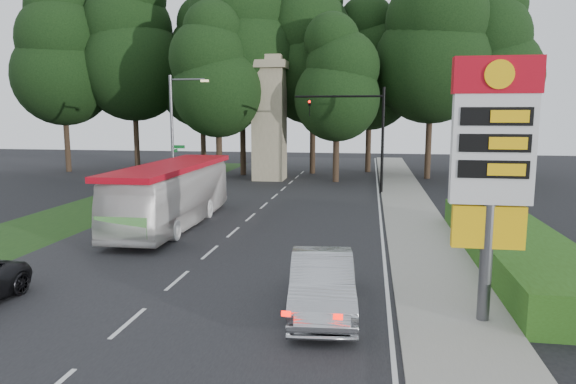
% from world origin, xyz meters
% --- Properties ---
extents(ground, '(120.00, 120.00, 0.00)m').
position_xyz_m(ground, '(0.00, 0.00, 0.00)').
color(ground, black).
rests_on(ground, ground).
extents(road_surface, '(14.00, 80.00, 0.02)m').
position_xyz_m(road_surface, '(0.00, 12.00, 0.01)').
color(road_surface, black).
rests_on(road_surface, ground).
extents(sidewalk_right, '(3.00, 80.00, 0.12)m').
position_xyz_m(sidewalk_right, '(8.50, 12.00, 0.06)').
color(sidewalk_right, gray).
rests_on(sidewalk_right, ground).
extents(grass_verge_left, '(5.00, 50.00, 0.02)m').
position_xyz_m(grass_verge_left, '(-9.50, 18.00, 0.01)').
color(grass_verge_left, '#193814').
rests_on(grass_verge_left, ground).
extents(hedge, '(3.00, 14.00, 1.20)m').
position_xyz_m(hedge, '(11.50, 8.00, 0.60)').
color(hedge, '#264B14').
rests_on(hedge, ground).
extents(gas_station_pylon, '(2.10, 0.45, 6.85)m').
position_xyz_m(gas_station_pylon, '(9.20, 1.99, 4.45)').
color(gas_station_pylon, '#59595E').
rests_on(gas_station_pylon, ground).
extents(traffic_signal_mast, '(6.10, 0.35, 7.20)m').
position_xyz_m(traffic_signal_mast, '(5.68, 24.00, 4.67)').
color(traffic_signal_mast, black).
rests_on(traffic_signal_mast, ground).
extents(streetlight_signs, '(2.75, 0.98, 8.00)m').
position_xyz_m(streetlight_signs, '(-6.99, 22.01, 4.44)').
color(streetlight_signs, '#59595E').
rests_on(streetlight_signs, ground).
extents(monument, '(3.00, 3.00, 10.05)m').
position_xyz_m(monument, '(-2.00, 30.00, 5.10)').
color(monument, gray).
rests_on(monument, ground).
extents(tree_far_west, '(8.96, 8.96, 17.60)m').
position_xyz_m(tree_far_west, '(-22.00, 33.00, 10.68)').
color(tree_far_west, '#2D2116').
rests_on(tree_far_west, ground).
extents(tree_west_mid, '(9.80, 9.80, 19.25)m').
position_xyz_m(tree_west_mid, '(-16.00, 35.00, 11.69)').
color(tree_west_mid, '#2D2116').
rests_on(tree_west_mid, ground).
extents(tree_west_near, '(8.40, 8.40, 16.50)m').
position_xyz_m(tree_west_near, '(-10.00, 37.00, 10.02)').
color(tree_west_near, '#2D2116').
rests_on(tree_west_near, ground).
extents(tree_center_left, '(10.08, 10.08, 19.80)m').
position_xyz_m(tree_center_left, '(-5.00, 33.00, 12.02)').
color(tree_center_left, '#2D2116').
rests_on(tree_center_left, ground).
extents(tree_center_right, '(9.24, 9.24, 18.15)m').
position_xyz_m(tree_center_right, '(1.00, 35.00, 11.02)').
color(tree_center_right, '#2D2116').
rests_on(tree_center_right, ground).
extents(tree_east_near, '(8.12, 8.12, 15.95)m').
position_xyz_m(tree_east_near, '(6.00, 37.00, 9.68)').
color(tree_east_near, '#2D2116').
rests_on(tree_east_near, ground).
extents(tree_east_mid, '(9.52, 9.52, 18.70)m').
position_xyz_m(tree_east_mid, '(11.00, 33.00, 11.35)').
color(tree_east_mid, '#2D2116').
rests_on(tree_east_mid, ground).
extents(tree_far_east, '(8.68, 8.68, 17.05)m').
position_xyz_m(tree_far_east, '(16.00, 35.00, 10.35)').
color(tree_far_east, '#2D2116').
rests_on(tree_far_east, ground).
extents(tree_monument_left, '(7.28, 7.28, 14.30)m').
position_xyz_m(tree_monument_left, '(-6.00, 29.00, 8.68)').
color(tree_monument_left, '#2D2116').
rests_on(tree_monument_left, ground).
extents(tree_monument_right, '(6.72, 6.72, 13.20)m').
position_xyz_m(tree_monument_right, '(3.50, 29.50, 8.01)').
color(tree_monument_right, '#2D2116').
rests_on(tree_monument_right, ground).
extents(transit_bus, '(2.81, 11.00, 3.05)m').
position_xyz_m(transit_bus, '(-3.29, 12.01, 1.52)').
color(transit_bus, white).
rests_on(transit_bus, ground).
extents(sedan_silver, '(2.19, 5.05, 1.62)m').
position_xyz_m(sedan_silver, '(4.94, 2.17, 0.81)').
color(sedan_silver, '#A0A3A7').
rests_on(sedan_silver, ground).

